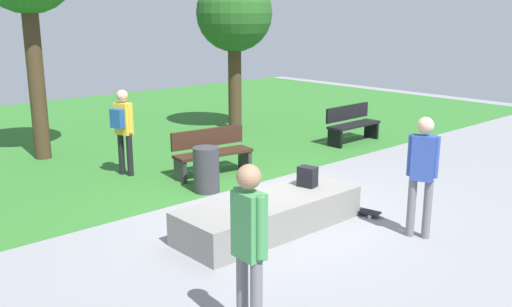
{
  "coord_description": "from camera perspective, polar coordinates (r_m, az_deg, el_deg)",
  "views": [
    {
      "loc": [
        -5.99,
        -6.16,
        3.14
      ],
      "look_at": [
        -0.6,
        -0.19,
        1.11
      ],
      "focal_mm": 39.24,
      "sensor_mm": 36.0,
      "label": 1
    }
  ],
  "objects": [
    {
      "name": "park_bench_center_lawn",
      "position": [
        11.08,
        -4.54,
        0.24
      ],
      "size": [
        1.65,
        0.68,
        0.91
      ],
      "color": "#331E14",
      "rests_on": "ground_plane"
    },
    {
      "name": "pedestrian_with_backpack",
      "position": [
        11.18,
        -13.41,
        2.87
      ],
      "size": [
        0.41,
        0.41,
        1.7
      ],
      "color": "black",
      "rests_on": "ground_plane"
    },
    {
      "name": "ground_plane",
      "position": [
        9.14,
        2.01,
        -5.91
      ],
      "size": [
        28.0,
        28.0,
        0.0
      ],
      "primitive_type": "plane",
      "color": "gray"
    },
    {
      "name": "skater_performing_trick",
      "position": [
        5.35,
        -0.71,
        -8.72
      ],
      "size": [
        0.24,
        0.43,
        1.79
      ],
      "color": "slate",
      "rests_on": "ground_plane"
    },
    {
      "name": "grass_lawn",
      "position": [
        15.4,
        -18.27,
        1.7
      ],
      "size": [
        26.6,
        12.65,
        0.01
      ],
      "primitive_type": "cube",
      "color": "#2D6B28",
      "rests_on": "ground_plane"
    },
    {
      "name": "skateboard_by_ledge",
      "position": [
        9.18,
        10.16,
        -5.63
      ],
      "size": [
        0.36,
        0.82,
        0.08
      ],
      "color": "black",
      "rests_on": "ground_plane"
    },
    {
      "name": "skater_watching",
      "position": [
        8.16,
        16.6,
        -1.4
      ],
      "size": [
        0.32,
        0.39,
        1.75
      ],
      "color": "slate",
      "rests_on": "ground_plane"
    },
    {
      "name": "backpack_on_ledge",
      "position": [
        8.81,
        5.27,
        -2.35
      ],
      "size": [
        0.26,
        0.32,
        0.32
      ],
      "primitive_type": "cube",
      "rotation": [
        0.0,
        0.0,
        4.94
      ],
      "color": "black",
      "rests_on": "concrete_ledge"
    },
    {
      "name": "tree_tall_oak",
      "position": [
        15.16,
        -2.24,
        13.84
      ],
      "size": [
        2.01,
        2.01,
        4.13
      ],
      "color": "#42301E",
      "rests_on": "grass_lawn"
    },
    {
      "name": "concrete_ledge",
      "position": [
        8.33,
        1.46,
        -6.19
      ],
      "size": [
        2.94,
        1.05,
        0.48
      ],
      "primitive_type": "cube",
      "color": "gray",
      "rests_on": "ground_plane"
    },
    {
      "name": "park_bench_far_left",
      "position": [
        14.05,
        9.75,
        3.07
      ],
      "size": [
        1.61,
        0.5,
        0.91
      ],
      "color": "black",
      "rests_on": "ground_plane"
    },
    {
      "name": "trash_bin",
      "position": [
        10.04,
        -5.09,
        -1.65
      ],
      "size": [
        0.47,
        0.47,
        0.82
      ],
      "primitive_type": "cylinder",
      "color": "#333338",
      "rests_on": "ground_plane"
    }
  ]
}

